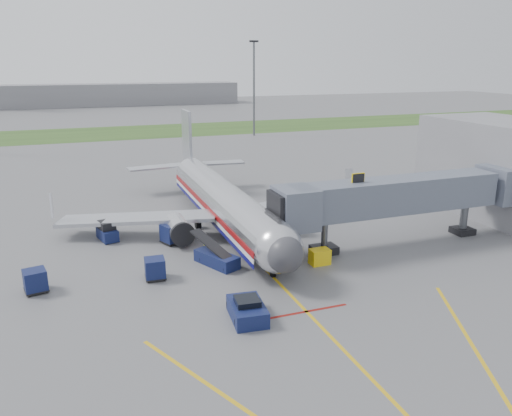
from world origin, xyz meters
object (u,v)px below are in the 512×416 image
object	(u,v)px
baggage_tug	(107,232)
ramp_worker	(205,247)
belt_loader	(216,258)
pushback_tug	(247,310)
airliner	(223,201)

from	to	relation	value
baggage_tug	ramp_worker	world-z (taller)	baggage_tug
ramp_worker	belt_loader	bearing A→B (deg)	-132.89
pushback_tug	baggage_tug	xyz separation A→B (m)	(-7.34, 18.51, 0.21)
pushback_tug	baggage_tug	size ratio (longest dim) A/B	1.27
airliner	baggage_tug	distance (m)	11.49
baggage_tug	ramp_worker	distance (m)	10.16
baggage_tug	pushback_tug	bearing A→B (deg)	-68.37
airliner	pushback_tug	size ratio (longest dim) A/B	9.85
pushback_tug	baggage_tug	world-z (taller)	baggage_tug
baggage_tug	airliner	bearing A→B (deg)	1.20
ramp_worker	baggage_tug	bearing A→B (deg)	88.14
pushback_tug	ramp_worker	size ratio (longest dim) A/B	2.43
baggage_tug	belt_loader	world-z (taller)	belt_loader
airliner	ramp_worker	distance (m)	8.16
ramp_worker	airliner	bearing A→B (deg)	11.57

